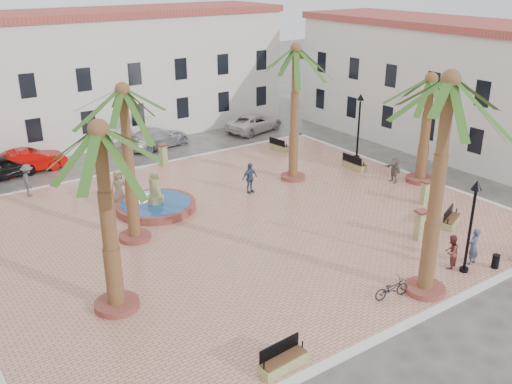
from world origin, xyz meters
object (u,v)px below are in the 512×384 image
(palm_s, at_px, (448,105))
(pedestrian_north, at_px, (28,180))
(lamppost_s, at_px, (473,211))
(palm_nw, at_px, (124,109))
(palm_e, at_px, (430,94))
(lamppost_e, at_px, (359,115))
(car_black, at_px, (2,167))
(car_red, at_px, (29,161))
(car_white, at_px, (255,122))
(bench_s, at_px, (283,362))
(pedestrian_east, at_px, (394,170))
(car_silver, at_px, (158,138))
(cyclist_b, at_px, (451,252))
(palm_sw, at_px, (101,155))
(bicycle_a, at_px, (392,289))
(palm_ne, at_px, (296,63))
(bollard_e, at_px, (425,192))
(fountain, at_px, (156,204))
(bollard_n, at_px, (163,155))
(litter_bin, at_px, (496,261))
(bench_ne, at_px, (279,147))
(pedestrian_fountain_b, at_px, (250,178))
(pedestrian_fountain_a, at_px, (118,186))
(cyclist_a, at_px, (473,246))
(bench_se, at_px, (451,221))
(bench_e, at_px, (354,165))

(palm_s, xyz_separation_m, pedestrian_north, (-10.30, 19.92, -6.76))
(palm_s, xyz_separation_m, lamppost_s, (2.72, 0.10, -4.84))
(palm_nw, relative_size, palm_e, 1.14)
(lamppost_e, distance_m, car_black, 23.25)
(car_red, bearing_deg, car_white, -91.83)
(bench_s, relative_size, pedestrian_east, 1.15)
(car_silver, bearing_deg, cyclist_b, 175.20)
(palm_nw, distance_m, cyclist_b, 15.69)
(palm_sw, relative_size, pedestrian_north, 3.98)
(bicycle_a, xyz_separation_m, car_white, (9.95, 23.71, 0.15))
(palm_ne, relative_size, bollard_e, 6.13)
(fountain, xyz_separation_m, lamppost_e, (15.23, 0.18, 2.73))
(palm_s, relative_size, bollard_n, 6.17)
(palm_ne, bearing_deg, palm_nw, -169.22)
(litter_bin, bearing_deg, pedestrian_north, 125.21)
(palm_e, height_order, car_white, palm_e)
(palm_sw, relative_size, bench_ne, 4.51)
(pedestrian_fountain_b, bearing_deg, fountain, 164.16)
(pedestrian_fountain_b, bearing_deg, bollard_e, -52.29)
(litter_bin, xyz_separation_m, cyclist_b, (-1.63, 1.17, 0.46))
(palm_e, distance_m, car_silver, 19.50)
(car_red, bearing_deg, pedestrian_east, -131.23)
(palm_nw, distance_m, lamppost_e, 18.19)
(fountain, bearing_deg, pedestrian_fountain_a, 119.32)
(pedestrian_fountain_a, height_order, car_black, pedestrian_fountain_a)
(bollard_e, relative_size, cyclist_a, 0.80)
(pedestrian_fountain_a, bearing_deg, cyclist_a, -65.02)
(palm_nw, relative_size, car_silver, 1.53)
(palm_ne, relative_size, bench_ne, 4.98)
(bench_se, height_order, cyclist_a, cyclist_a)
(palm_nw, xyz_separation_m, cyclist_a, (11.23, -10.90, -5.59))
(bench_se, bearing_deg, bench_s, 173.68)
(bench_ne, distance_m, cyclist_a, 18.61)
(bench_s, distance_m, pedestrian_east, 18.97)
(car_silver, bearing_deg, lamppost_s, 175.65)
(palm_s, xyz_separation_m, pedestrian_fountain_a, (-6.45, 16.04, -6.75))
(bench_e, bearing_deg, pedestrian_fountain_b, 85.66)
(bench_se, xyz_separation_m, car_white, (2.30, 20.75, 0.31))
(pedestrian_fountain_a, relative_size, pedestrian_east, 1.21)
(palm_nw, distance_m, bicycle_a, 13.81)
(palm_sw, distance_m, bollard_e, 18.84)
(pedestrian_fountain_b, distance_m, car_silver, 11.64)
(bench_e, xyz_separation_m, bicycle_a, (-9.72, -12.13, 0.15))
(bollard_e, distance_m, cyclist_a, 6.81)
(litter_bin, distance_m, bicycle_a, 5.64)
(lamppost_s, bearing_deg, litter_bin, -23.01)
(pedestrian_fountain_a, distance_m, pedestrian_north, 5.47)
(palm_sw, xyz_separation_m, bench_s, (3.08, -6.56, -5.97))
(bench_e, xyz_separation_m, cyclist_a, (-4.68, -12.25, 0.58))
(bicycle_a, bearing_deg, bollard_e, -47.79)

